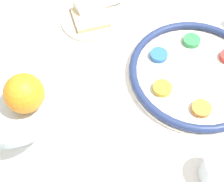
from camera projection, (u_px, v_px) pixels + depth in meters
name	position (u px, v px, depth m)	size (l,w,h in m)	color
ground_plane	(131.00, 167.00, 1.47)	(8.00, 8.00, 0.00)	#564C47
dining_table	(137.00, 132.00, 1.15)	(1.45, 0.91, 0.76)	white
seder_plate	(196.00, 73.00, 0.81)	(0.35, 0.35, 0.03)	silver
fruit_stand	(10.00, 107.00, 0.67)	(0.19, 0.19, 0.12)	silver
orange_fruit	(24.00, 93.00, 0.61)	(0.08, 0.08, 0.08)	orange
bread_plate	(90.00, 19.00, 0.92)	(0.18, 0.18, 0.02)	beige
napkin_roll	(100.00, 1.00, 0.94)	(0.15, 0.05, 0.05)	white
cup_mid	(219.00, 170.00, 0.65)	(0.07, 0.07, 0.07)	silver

